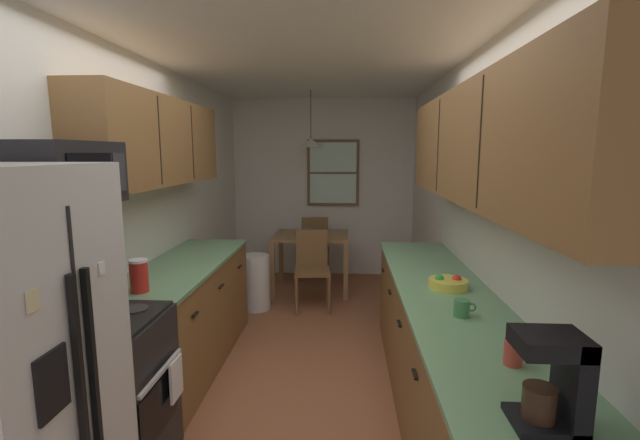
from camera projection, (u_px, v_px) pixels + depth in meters
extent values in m
plane|color=#995B3D|center=(308.00, 352.00, 3.96)|extent=(12.00, 12.00, 0.00)
cube|color=silver|center=(155.00, 212.00, 3.84)|extent=(0.10, 9.00, 2.55)
cube|color=silver|center=(466.00, 215.00, 3.68)|extent=(0.10, 9.00, 2.55)
cube|color=silver|center=(323.00, 188.00, 6.37)|extent=(4.40, 0.10, 2.55)
cube|color=white|center=(306.00, 54.00, 3.56)|extent=(4.40, 9.00, 0.08)
cube|color=black|center=(87.00, 418.00, 1.61)|extent=(0.01, 0.01, 1.58)
cube|color=black|center=(84.00, 425.00, 1.57)|extent=(0.02, 0.02, 1.13)
cube|color=black|center=(97.00, 412.00, 1.65)|extent=(0.02, 0.02, 1.13)
cube|color=black|center=(52.00, 384.00, 1.42)|extent=(0.01, 0.15, 0.22)
cube|color=beige|center=(32.00, 301.00, 1.32)|extent=(0.01, 0.05, 0.07)
cube|color=white|center=(102.00, 268.00, 1.70)|extent=(0.01, 0.04, 0.05)
cube|color=black|center=(103.00, 400.00, 2.39)|extent=(0.62, 0.65, 0.90)
cube|color=black|center=(159.00, 407.00, 2.38)|extent=(0.01, 0.46, 0.30)
cube|color=silver|center=(161.00, 372.00, 2.34)|extent=(0.02, 0.52, 0.02)
cube|color=black|center=(96.00, 321.00, 2.32)|extent=(0.59, 0.62, 0.02)
cube|color=black|center=(44.00, 304.00, 2.32)|extent=(0.06, 0.65, 0.20)
cylinder|color=#2D2D2D|center=(53.00, 328.00, 2.19)|extent=(0.15, 0.15, 0.01)
cylinder|color=#2D2D2D|center=(87.00, 308.00, 2.47)|extent=(0.15, 0.15, 0.01)
cylinder|color=#2D2D2D|center=(107.00, 330.00, 2.17)|extent=(0.15, 0.15, 0.01)
cylinder|color=#2D2D2D|center=(135.00, 309.00, 2.45)|extent=(0.15, 0.15, 0.01)
cube|color=black|center=(61.00, 174.00, 2.21)|extent=(0.38, 0.61, 0.33)
cube|color=black|center=(91.00, 175.00, 2.14)|extent=(0.01, 0.37, 0.21)
cube|color=#2D2D33|center=(119.00, 172.00, 2.40)|extent=(0.01, 0.12, 0.21)
cube|color=brown|center=(186.00, 316.00, 3.66)|extent=(0.60, 1.89, 0.87)
cube|color=#6B9E70|center=(183.00, 264.00, 3.59)|extent=(0.63, 1.91, 0.03)
cube|color=black|center=(195.00, 315.00, 2.98)|extent=(0.02, 0.10, 0.01)
cube|color=black|center=(221.00, 286.00, 3.60)|extent=(0.02, 0.10, 0.01)
cube|color=black|center=(240.00, 267.00, 4.22)|extent=(0.02, 0.10, 0.01)
cube|color=brown|center=(157.00, 142.00, 3.39)|extent=(0.32, 1.99, 0.67)
cube|color=#2D2319|center=(160.00, 141.00, 3.06)|extent=(0.01, 0.01, 0.61)
cube|color=#2D2319|center=(193.00, 143.00, 3.71)|extent=(0.01, 0.01, 0.61)
cube|color=brown|center=(446.00, 363.00, 2.84)|extent=(0.60, 3.24, 0.87)
cube|color=#6B9E70|center=(449.00, 297.00, 2.77)|extent=(0.63, 3.26, 0.03)
cube|color=black|center=(415.00, 374.00, 2.18)|extent=(0.02, 0.10, 0.01)
cube|color=black|center=(399.00, 324.00, 2.82)|extent=(0.02, 0.10, 0.01)
cube|color=black|center=(390.00, 292.00, 3.46)|extent=(0.02, 0.10, 0.01)
cube|color=black|center=(383.00, 270.00, 4.10)|extent=(0.02, 0.10, 0.01)
cube|color=brown|center=(483.00, 145.00, 2.56)|extent=(0.32, 2.94, 0.69)
cube|color=#2D2319|center=(480.00, 143.00, 2.10)|extent=(0.01, 0.01, 0.63)
cube|color=#2D2319|center=(438.00, 146.00, 3.05)|extent=(0.01, 0.01, 0.63)
cube|color=olive|center=(311.00, 236.00, 5.59)|extent=(0.95, 0.77, 0.03)
cube|color=olive|center=(272.00, 271.00, 5.32)|extent=(0.06, 0.06, 0.72)
cube|color=olive|center=(346.00, 272.00, 5.27)|extent=(0.06, 0.06, 0.72)
cube|color=olive|center=(281.00, 257.00, 6.02)|extent=(0.06, 0.06, 0.72)
cube|color=olive|center=(346.00, 258.00, 5.97)|extent=(0.06, 0.06, 0.72)
cube|color=brown|center=(312.00, 271.00, 4.97)|extent=(0.44, 0.44, 0.04)
cube|color=brown|center=(312.00, 249.00, 5.12)|extent=(0.37, 0.07, 0.45)
cylinder|color=brown|center=(329.00, 296.00, 4.84)|extent=(0.04, 0.04, 0.43)
cylinder|color=brown|center=(296.00, 296.00, 4.82)|extent=(0.04, 0.04, 0.43)
cylinder|color=brown|center=(327.00, 286.00, 5.20)|extent=(0.04, 0.04, 0.43)
cylinder|color=brown|center=(297.00, 286.00, 5.18)|extent=(0.04, 0.04, 0.43)
cube|color=brown|center=(314.00, 246.00, 6.29)|extent=(0.45, 0.45, 0.04)
cube|color=brown|center=(315.00, 233.00, 6.07)|extent=(0.37, 0.08, 0.45)
cylinder|color=brown|center=(301.00, 259.00, 6.49)|extent=(0.04, 0.04, 0.43)
cylinder|color=brown|center=(325.00, 259.00, 6.51)|extent=(0.04, 0.04, 0.43)
cylinder|color=brown|center=(302.00, 266.00, 6.13)|extent=(0.04, 0.04, 0.43)
cylinder|color=brown|center=(328.00, 265.00, 6.16)|extent=(0.04, 0.04, 0.43)
cylinder|color=black|center=(311.00, 115.00, 5.35)|extent=(0.01, 0.01, 0.59)
cone|color=beige|center=(311.00, 143.00, 5.40)|extent=(0.33, 0.33, 0.10)
sphere|color=white|center=(311.00, 141.00, 5.40)|extent=(0.06, 0.06, 0.06)
cube|color=brown|center=(333.00, 173.00, 6.26)|extent=(0.74, 0.04, 0.95)
cube|color=#B2D1B7|center=(333.00, 173.00, 6.24)|extent=(0.66, 0.01, 0.87)
cube|color=brown|center=(333.00, 173.00, 6.24)|extent=(0.66, 0.02, 0.03)
cylinder|color=white|center=(255.00, 282.00, 5.01)|extent=(0.34, 0.34, 0.63)
cylinder|color=red|center=(139.00, 277.00, 2.82)|extent=(0.12, 0.12, 0.20)
cylinder|color=white|center=(138.00, 261.00, 2.80)|extent=(0.12, 0.12, 0.02)
cube|color=white|center=(176.00, 379.00, 2.52)|extent=(0.02, 0.16, 0.24)
cube|color=black|center=(544.00, 421.00, 1.45)|extent=(0.22, 0.18, 0.02)
cube|color=black|center=(572.00, 381.00, 1.43)|extent=(0.06, 0.18, 0.32)
cube|color=black|center=(551.00, 343.00, 1.41)|extent=(0.22, 0.18, 0.06)
cylinder|color=#331E14|center=(539.00, 402.00, 1.44)|extent=(0.11, 0.11, 0.11)
cylinder|color=#BF3F33|center=(513.00, 353.00, 1.86)|extent=(0.08, 0.08, 0.11)
torus|color=#BF3F33|center=(526.00, 352.00, 1.85)|extent=(0.05, 0.01, 0.05)
cylinder|color=#3F7F4C|center=(462.00, 308.00, 2.41)|extent=(0.09, 0.09, 0.09)
torus|color=#3F7F4C|center=(472.00, 307.00, 2.40)|extent=(0.05, 0.01, 0.05)
cylinder|color=#E5D14C|center=(448.00, 284.00, 2.91)|extent=(0.26, 0.26, 0.06)
cylinder|color=black|center=(448.00, 282.00, 2.90)|extent=(0.21, 0.21, 0.03)
sphere|color=red|center=(457.00, 279.00, 2.90)|extent=(0.06, 0.06, 0.06)
sphere|color=green|center=(439.00, 279.00, 2.91)|extent=(0.06, 0.06, 0.06)
cylinder|color=#4C7299|center=(306.00, 232.00, 5.60)|extent=(0.19, 0.19, 0.06)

